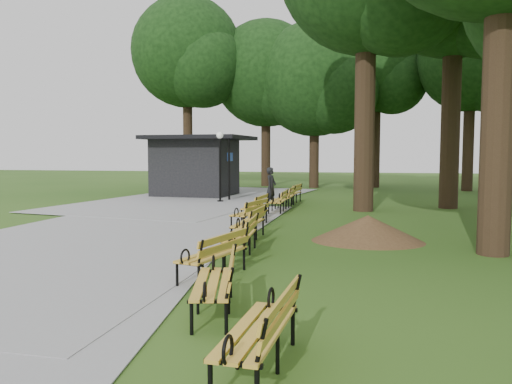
% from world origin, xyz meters
% --- Properties ---
extents(ground, '(100.00, 100.00, 0.00)m').
position_xyz_m(ground, '(0.00, 0.00, 0.00)').
color(ground, '#294E16').
rests_on(ground, ground).
extents(path, '(12.00, 38.00, 0.06)m').
position_xyz_m(path, '(-4.00, 3.00, 0.03)').
color(path, '#949497').
rests_on(path, ground).
extents(person, '(0.54, 0.69, 1.69)m').
position_xyz_m(person, '(-0.72, 11.15, 0.84)').
color(person, black).
rests_on(person, ground).
extents(kiosk, '(5.45, 4.84, 3.19)m').
position_xyz_m(kiosk, '(-5.59, 15.74, 1.60)').
color(kiosk, black).
rests_on(kiosk, ground).
extents(lamp_post, '(0.32, 0.32, 3.28)m').
position_xyz_m(lamp_post, '(-3.34, 12.45, 2.35)').
color(lamp_post, black).
rests_on(lamp_post, ground).
extents(dirt_mound, '(2.44, 2.44, 0.69)m').
position_xyz_m(dirt_mound, '(3.13, 3.26, 0.34)').
color(dirt_mound, '#47301C').
rests_on(dirt_mound, ground).
extents(bench_0, '(0.78, 1.94, 0.88)m').
position_xyz_m(bench_0, '(1.78, -4.95, 0.44)').
color(bench_0, gold).
rests_on(bench_0, ground).
extents(bench_1, '(1.02, 1.99, 0.88)m').
position_xyz_m(bench_1, '(0.80, -3.22, 0.44)').
color(bench_1, gold).
rests_on(bench_1, ground).
extents(bench_2, '(1.11, 2.00, 0.88)m').
position_xyz_m(bench_2, '(0.22, -1.23, 0.44)').
color(bench_2, gold).
rests_on(bench_2, ground).
extents(bench_3, '(0.75, 1.93, 0.88)m').
position_xyz_m(bench_3, '(0.25, 0.93, 0.44)').
color(bench_3, gold).
rests_on(bench_3, ground).
extents(bench_4, '(0.72, 1.93, 0.88)m').
position_xyz_m(bench_4, '(0.01, 2.91, 0.44)').
color(bench_4, gold).
rests_on(bench_4, ground).
extents(bench_5, '(1.05, 2.00, 0.88)m').
position_xyz_m(bench_5, '(-0.41, 5.12, 0.44)').
color(bench_5, gold).
rests_on(bench_5, ground).
extents(bench_6, '(0.78, 1.94, 0.88)m').
position_xyz_m(bench_6, '(-0.60, 6.88, 0.44)').
color(bench_6, gold).
rests_on(bench_6, ground).
extents(bench_7, '(0.65, 1.90, 0.88)m').
position_xyz_m(bench_7, '(-0.13, 9.11, 0.44)').
color(bench_7, gold).
rests_on(bench_7, ground).
extents(bench_8, '(0.65, 1.90, 0.88)m').
position_xyz_m(bench_8, '(-0.07, 11.15, 0.44)').
color(bench_8, gold).
rests_on(bench_8, ground).
extents(bench_9, '(0.85, 1.96, 0.88)m').
position_xyz_m(bench_9, '(-0.05, 12.90, 0.44)').
color(bench_9, gold).
rests_on(bench_9, ground).
extents(tree_backdrop, '(37.03, 10.27, 16.70)m').
position_xyz_m(tree_backdrop, '(6.36, 23.05, 8.35)').
color(tree_backdrop, black).
rests_on(tree_backdrop, ground).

